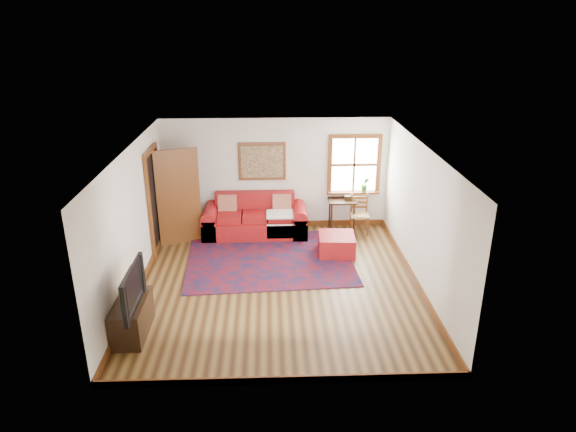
{
  "coord_description": "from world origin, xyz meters",
  "views": [
    {
      "loc": [
        -0.15,
        -8.24,
        4.55
      ],
      "look_at": [
        0.19,
        0.6,
        1.08
      ],
      "focal_mm": 32.0,
      "sensor_mm": 36.0,
      "label": 1
    }
  ],
  "objects_px": {
    "red_ottoman": "(336,244)",
    "side_table": "(342,205)",
    "red_leather_sofa": "(255,221)",
    "media_cabinet": "(132,317)",
    "ladder_back_chair": "(359,213)"
  },
  "relations": [
    {
      "from": "media_cabinet",
      "to": "red_leather_sofa",
      "type": "bearing_deg",
      "value": 64.69
    },
    {
      "from": "red_leather_sofa",
      "to": "side_table",
      "type": "bearing_deg",
      "value": 3.99
    },
    {
      "from": "side_table",
      "to": "media_cabinet",
      "type": "bearing_deg",
      "value": -133.55
    },
    {
      "from": "red_ottoman",
      "to": "ladder_back_chair",
      "type": "xyz_separation_m",
      "value": [
        0.64,
        1.1,
        0.26
      ]
    },
    {
      "from": "red_ottoman",
      "to": "media_cabinet",
      "type": "bearing_deg",
      "value": -138.92
    },
    {
      "from": "ladder_back_chair",
      "to": "media_cabinet",
      "type": "xyz_separation_m",
      "value": [
        -4.1,
        -3.78,
        -0.19
      ]
    },
    {
      "from": "red_leather_sofa",
      "to": "media_cabinet",
      "type": "distance_m",
      "value": 4.19
    },
    {
      "from": "red_ottoman",
      "to": "side_table",
      "type": "distance_m",
      "value": 1.33
    },
    {
      "from": "ladder_back_chair",
      "to": "media_cabinet",
      "type": "height_order",
      "value": "ladder_back_chair"
    },
    {
      "from": "red_leather_sofa",
      "to": "side_table",
      "type": "distance_m",
      "value": 1.97
    },
    {
      "from": "red_leather_sofa",
      "to": "side_table",
      "type": "height_order",
      "value": "red_leather_sofa"
    },
    {
      "from": "side_table",
      "to": "media_cabinet",
      "type": "height_order",
      "value": "side_table"
    },
    {
      "from": "red_leather_sofa",
      "to": "media_cabinet",
      "type": "bearing_deg",
      "value": -115.31
    },
    {
      "from": "ladder_back_chair",
      "to": "media_cabinet",
      "type": "bearing_deg",
      "value": -137.33
    },
    {
      "from": "red_ottoman",
      "to": "media_cabinet",
      "type": "height_order",
      "value": "media_cabinet"
    }
  ]
}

